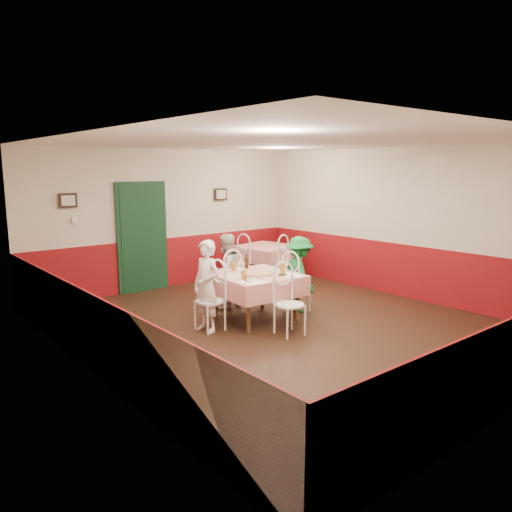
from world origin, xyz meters
TOP-DOWN VIEW (x-y plane):
  - floor at (0.00, 0.00)m, footprint 7.00×7.00m
  - ceiling at (0.00, 0.00)m, footprint 7.00×7.00m
  - back_wall at (0.00, 3.50)m, footprint 6.00×0.10m
  - left_wall at (-3.00, 0.00)m, footprint 0.10×7.00m
  - right_wall at (3.00, 0.00)m, footprint 0.10×7.00m
  - wainscot_back at (0.00, 3.48)m, footprint 6.00×0.03m
  - wainscot_left at (-2.98, 0.00)m, footprint 0.03×7.00m
  - wainscot_right at (2.98, 0.00)m, footprint 0.03×7.00m
  - door at (-0.60, 3.45)m, footprint 0.96×0.06m
  - picture_left at (-2.00, 3.45)m, footprint 0.32×0.03m
  - picture_right at (1.30, 3.45)m, footprint 0.32×0.03m
  - thermostat at (-1.90, 3.45)m, footprint 0.10×0.03m
  - main_table at (-0.14, 0.49)m, footprint 1.30×1.30m
  - second_table at (1.88, 2.60)m, footprint 1.31×1.31m
  - chair_left at (-0.99, 0.55)m, footprint 0.43×0.43m
  - chair_right at (0.71, 0.43)m, footprint 0.47×0.47m
  - chair_far at (-0.08, 1.33)m, footprint 0.45×0.45m
  - chair_near at (-0.20, -0.36)m, footprint 0.46×0.46m
  - chair_second_a at (1.13, 2.60)m, footprint 0.49×0.49m
  - chair_second_b at (1.88, 1.85)m, footprint 0.49×0.49m
  - pizza at (-0.15, 0.45)m, footprint 0.49×0.49m
  - plate_left at (-0.57, 0.50)m, footprint 0.27×0.27m
  - plate_right at (0.27, 0.44)m, footprint 0.27×0.27m
  - plate_far at (-0.12, 0.90)m, footprint 0.27×0.27m
  - glass_a at (-0.54, 0.29)m, footprint 0.08×0.08m
  - glass_b at (0.23, 0.27)m, footprint 0.09×0.09m
  - glass_c at (-0.25, 0.92)m, footprint 0.08×0.08m
  - beer_bottle at (-0.02, 0.88)m, footprint 0.07×0.07m
  - shaker_a at (-0.58, 0.11)m, footprint 0.04×0.04m
  - shaker_b at (-0.55, 0.08)m, footprint 0.04×0.04m
  - shaker_c at (-0.61, 0.15)m, footprint 0.04×0.04m
  - menu_left at (-0.54, 0.10)m, footprint 0.33×0.42m
  - menu_right at (0.23, 0.09)m, footprint 0.40×0.47m
  - wallet at (0.12, 0.15)m, footprint 0.12×0.10m
  - diner_left at (-1.04, 0.55)m, footprint 0.37×0.53m
  - diner_far at (-0.08, 1.38)m, footprint 0.70×0.59m
  - diner_right at (0.76, 0.42)m, footprint 0.70×0.93m

SIDE VIEW (x-z plane):
  - floor at x=0.00m, z-range 0.00..0.00m
  - main_table at x=-0.14m, z-range -0.01..0.76m
  - second_table at x=1.88m, z-range -0.01..0.76m
  - chair_left at x=-0.99m, z-range 0.00..0.90m
  - chair_right at x=0.71m, z-range 0.00..0.90m
  - chair_far at x=-0.08m, z-range 0.00..0.90m
  - chair_near at x=-0.20m, z-range 0.00..0.90m
  - chair_second_a at x=1.13m, z-range 0.00..0.90m
  - chair_second_b at x=1.88m, z-range 0.00..0.90m
  - wainscot_back at x=0.00m, z-range 0.00..1.00m
  - wainscot_left at x=-2.98m, z-range 0.00..1.00m
  - wainscot_right at x=2.98m, z-range 0.00..1.00m
  - diner_right at x=0.76m, z-range 0.00..1.29m
  - diner_far at x=-0.08m, z-range 0.00..1.30m
  - diner_left at x=-1.04m, z-range 0.00..1.38m
  - menu_left at x=-0.54m, z-range 0.76..0.76m
  - menu_right at x=0.23m, z-range 0.76..0.76m
  - plate_left at x=-0.57m, z-range 0.76..0.77m
  - plate_right at x=0.27m, z-range 0.76..0.77m
  - plate_far at x=-0.12m, z-range 0.76..0.77m
  - wallet at x=0.12m, z-range 0.76..0.78m
  - pizza at x=-0.15m, z-range 0.76..0.79m
  - shaker_a at x=-0.58m, z-range 0.76..0.85m
  - shaker_b at x=-0.55m, z-range 0.76..0.85m
  - shaker_c at x=-0.61m, z-range 0.76..0.85m
  - glass_c at x=-0.25m, z-range 0.76..0.89m
  - glass_a at x=-0.54m, z-range 0.76..0.90m
  - glass_b at x=0.23m, z-range 0.76..0.92m
  - beer_bottle at x=-0.02m, z-range 0.76..0.99m
  - door at x=-0.60m, z-range 0.00..2.10m
  - back_wall at x=0.00m, z-range 0.00..2.80m
  - left_wall at x=-3.00m, z-range 0.00..2.80m
  - right_wall at x=3.00m, z-range 0.00..2.80m
  - thermostat at x=-1.90m, z-range 1.45..1.55m
  - picture_left at x=-2.00m, z-range 1.72..1.98m
  - picture_right at x=1.30m, z-range 1.72..1.98m
  - ceiling at x=0.00m, z-range 2.80..2.80m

